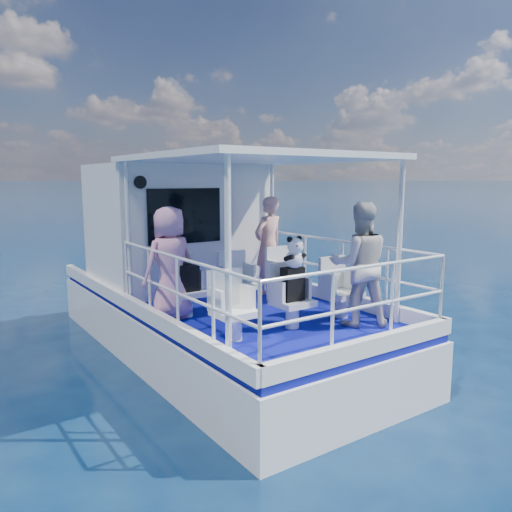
{
  "coord_description": "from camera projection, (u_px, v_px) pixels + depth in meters",
  "views": [
    {
      "loc": [
        -4.01,
        -6.08,
        2.85
      ],
      "look_at": [
        -0.1,
        -0.4,
        1.78
      ],
      "focal_mm": 35.0,
      "sensor_mm": 36.0,
      "label": 1
    }
  ],
  "objects": [
    {
      "name": "railings",
      "position": [
        269.0,
        284.0,
        6.96
      ],
      "size": [
        2.84,
        3.59,
        1.0
      ],
      "primitive_type": null,
      "color": "white",
      "rests_on": "deck"
    },
    {
      "name": "backpack_port",
      "position": [
        188.0,
        278.0,
        7.02
      ],
      "size": [
        0.29,
        0.17,
        0.39
      ],
      "primitive_type": "cube",
      "color": "black",
      "rests_on": "seat_port_fwd"
    },
    {
      "name": "seat_stbd_aft",
      "position": [
        342.0,
        304.0,
        7.08
      ],
      "size": [
        0.48,
        0.46,
        0.38
      ],
      "primitive_type": "cube",
      "color": "white",
      "rests_on": "deck"
    },
    {
      "name": "panda",
      "position": [
        294.0,
        252.0,
        6.38
      ],
      "size": [
        0.26,
        0.22,
        0.41
      ],
      "primitive_type": null,
      "color": "white",
      "rests_on": "backpack_center"
    },
    {
      "name": "seat_port_aft",
      "position": [
        235.0,
        325.0,
        6.07
      ],
      "size": [
        0.48,
        0.46,
        0.38
      ],
      "primitive_type": "cube",
      "color": "white",
      "rests_on": "deck"
    },
    {
      "name": "compact_camera",
      "position": [
        186.0,
        262.0,
        6.99
      ],
      "size": [
        0.11,
        0.07,
        0.07
      ],
      "primitive_type": "cube",
      "color": "black",
      "rests_on": "backpack_port"
    },
    {
      "name": "passenger_port_fwd",
      "position": [
        170.0,
        264.0,
        6.89
      ],
      "size": [
        0.64,
        0.49,
        1.58
      ],
      "primitive_type": "imported",
      "rotation": [
        0.0,
        0.0,
        3.26
      ],
      "color": "pink",
      "rests_on": "deck"
    },
    {
      "name": "seat_stbd_fwd",
      "position": [
        286.0,
        288.0,
        8.14
      ],
      "size": [
        0.48,
        0.46,
        0.38
      ],
      "primitive_type": "cube",
      "color": "white",
      "rests_on": "deck"
    },
    {
      "name": "seat_center_aft",
      "position": [
        292.0,
        314.0,
        6.58
      ],
      "size": [
        0.48,
        0.46,
        0.38
      ],
      "primitive_type": "cube",
      "color": "white",
      "rests_on": "deck"
    },
    {
      "name": "cabin",
      "position": [
        178.0,
        225.0,
        9.2
      ],
      "size": [
        2.85,
        2.0,
        2.2
      ],
      "primitive_type": "cube",
      "color": "white",
      "rests_on": "deck"
    },
    {
      "name": "hull",
      "position": [
        214.0,
        349.0,
        8.45
      ],
      "size": [
        3.0,
        7.0,
        1.6
      ],
      "primitive_type": "cube",
      "color": "white",
      "rests_on": "ground"
    },
    {
      "name": "canopy_posts",
      "position": [
        256.0,
        239.0,
        7.13
      ],
      "size": [
        2.77,
        2.97,
        2.2
      ],
      "color": "white",
      "rests_on": "deck"
    },
    {
      "name": "canopy",
      "position": [
        254.0,
        158.0,
        7.0
      ],
      "size": [
        3.0,
        3.2,
        0.08
      ],
      "primitive_type": "cube",
      "color": "white",
      "rests_on": "cabin"
    },
    {
      "name": "backpack_center",
      "position": [
        293.0,
        284.0,
        6.47
      ],
      "size": [
        0.29,
        0.16,
        0.44
      ],
      "primitive_type": "cube",
      "color": "black",
      "rests_on": "seat_center_aft"
    },
    {
      "name": "passenger_stbd_fwd",
      "position": [
        268.0,
        245.0,
        8.51
      ],
      "size": [
        0.67,
        0.51,
        1.66
      ],
      "primitive_type": "imported",
      "rotation": [
        0.0,
        0.0,
        3.33
      ],
      "color": "#E9A497",
      "rests_on": "deck"
    },
    {
      "name": "seat_port_fwd",
      "position": [
        186.0,
        303.0,
        7.13
      ],
      "size": [
        0.48,
        0.46,
        0.38
      ],
      "primitive_type": "cube",
      "color": "white",
      "rests_on": "deck"
    },
    {
      "name": "passenger_stbd_aft",
      "position": [
        360.0,
        264.0,
        6.62
      ],
      "size": [
        1.01,
        0.96,
        1.65
      ],
      "primitive_type": "imported",
      "rotation": [
        0.0,
        0.0,
        2.57
      ],
      "color": "silver",
      "rests_on": "deck"
    },
    {
      "name": "seat_center_fwd",
      "position": [
        239.0,
        295.0,
        7.63
      ],
      "size": [
        0.48,
        0.46,
        0.38
      ],
      "primitive_type": "cube",
      "color": "white",
      "rests_on": "deck"
    },
    {
      "name": "ground",
      "position": [
        247.0,
        367.0,
        7.64
      ],
      "size": [
        2000.0,
        2000.0,
        0.0
      ],
      "primitive_type": "plane",
      "color": "#081E40",
      "rests_on": "ground"
    },
    {
      "name": "deck",
      "position": [
        213.0,
        300.0,
        8.32
      ],
      "size": [
        2.9,
        6.9,
        0.1
      ],
      "primitive_type": "cube",
      "color": "#090C80",
      "rests_on": "hull"
    }
  ]
}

